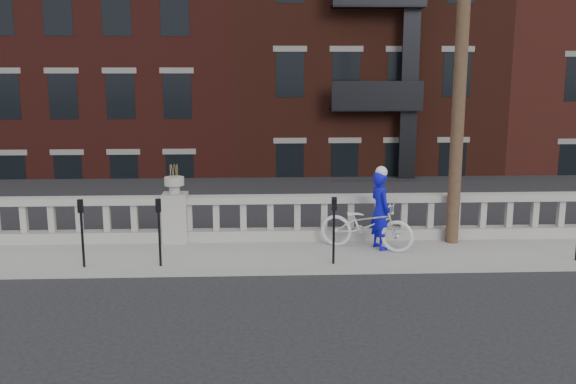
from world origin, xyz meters
name	(u,v)px	position (x,y,z in m)	size (l,w,h in m)	color
ground	(147,314)	(0.00, 0.00, 0.00)	(120.00, 120.00, 0.00)	black
sidewalk	(171,257)	(0.00, 3.00, 0.07)	(32.00, 2.20, 0.15)	gray
balustrade	(176,220)	(0.00, 3.95, 0.64)	(28.00, 0.34, 1.03)	gray
planter_pedestal	(175,212)	(0.00, 3.95, 0.83)	(0.55, 0.55, 1.76)	gray
lower_level	(233,93)	(0.56, 23.04, 2.63)	(80.00, 44.00, 20.80)	#605E59
utility_pole	(464,8)	(6.20, 3.60, 5.24)	(1.60, 0.28, 10.00)	#422D1E
parking_meter_a	(82,225)	(-1.58, 2.15, 1.00)	(0.10, 0.09, 1.36)	black
parking_meter_b	(159,225)	(-0.08, 2.15, 1.00)	(0.10, 0.09, 1.36)	black
parking_meter_c	(334,223)	(3.36, 2.15, 1.00)	(0.10, 0.09, 1.36)	black
bicycle	(366,225)	(4.19, 3.16, 0.69)	(0.71, 2.05, 1.08)	silver
cyclist	(380,210)	(4.48, 3.19, 1.00)	(0.62, 0.41, 1.70)	#0C0CB6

